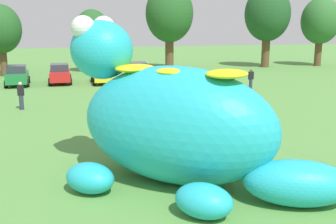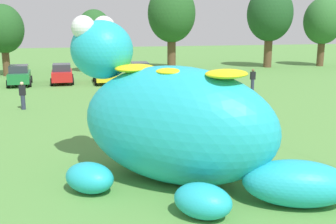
{
  "view_description": "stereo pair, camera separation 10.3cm",
  "coord_description": "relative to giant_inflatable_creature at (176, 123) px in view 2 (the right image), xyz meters",
  "views": [
    {
      "loc": [
        -4.43,
        -11.89,
        5.15
      ],
      "look_at": [
        -0.99,
        1.42,
        2.14
      ],
      "focal_mm": 43.21,
      "sensor_mm": 36.0,
      "label": 1
    },
    {
      "loc": [
        -4.33,
        -11.91,
        5.15
      ],
      "look_at": [
        -0.99,
        1.42,
        2.14
      ],
      "focal_mm": 43.21,
      "sensor_mm": 36.0,
      "label": 2
    }
  ],
  "objects": [
    {
      "name": "car_red",
      "position": [
        -3.82,
        24.19,
        -1.13
      ],
      "size": [
        1.94,
        4.1,
        1.72
      ],
      "color": "red",
      "rests_on": "ground"
    },
    {
      "name": "car_white",
      "position": [
        3.07,
        24.04,
        -1.13
      ],
      "size": [
        2.16,
        4.21,
        1.72
      ],
      "color": "white",
      "rests_on": "ground"
    },
    {
      "name": "spectator_mid_field",
      "position": [
        10.68,
        16.48,
        -1.13
      ],
      "size": [
        0.38,
        0.26,
        1.71
      ],
      "color": "#2D334C",
      "rests_on": "ground"
    },
    {
      "name": "spectator_by_cars",
      "position": [
        4.29,
        15.72,
        -1.13
      ],
      "size": [
        0.38,
        0.26,
        1.71
      ],
      "color": "#2D334C",
      "rests_on": "ground"
    },
    {
      "name": "tree_mid_right",
      "position": [
        27.09,
        31.76,
        3.43
      ],
      "size": [
        4.66,
        4.66,
        8.28
      ],
      "color": "brown",
      "rests_on": "ground"
    },
    {
      "name": "car_green",
      "position": [
        -7.32,
        23.87,
        -1.13
      ],
      "size": [
        2.08,
        4.17,
        1.72
      ],
      "color": "#1E7238",
      "rests_on": "ground"
    },
    {
      "name": "car_yellow",
      "position": [
        -0.17,
        23.34,
        -1.13
      ],
      "size": [
        1.97,
        4.12,
        1.72
      ],
      "color": "yellow",
      "rests_on": "ground"
    },
    {
      "name": "giant_inflatable_creature",
      "position": [
        0.0,
        0.0,
        0.0
      ],
      "size": [
        9.97,
        7.83,
        5.43
      ],
      "color": "#23B2C6",
      "rests_on": "ground"
    },
    {
      "name": "ground_plane",
      "position": [
        0.97,
        -0.42,
        -1.98
      ],
      "size": [
        160.0,
        160.0,
        0.0
      ],
      "primitive_type": "plane",
      "color": "#568E42"
    },
    {
      "name": "spectator_near_inflatable",
      "position": [
        -6.07,
        13.32,
        -1.13
      ],
      "size": [
        0.38,
        0.26,
        1.71
      ],
      "color": "#2D334C",
      "rests_on": "ground"
    },
    {
      "name": "tree_centre_left",
      "position": [
        -0.34,
        31.99,
        2.35
      ],
      "size": [
        3.74,
        3.74,
        6.63
      ],
      "color": "brown",
      "rests_on": "ground"
    },
    {
      "name": "tree_mid_left",
      "position": [
        -9.24,
        30.86,
        2.61
      ],
      "size": [
        3.96,
        3.96,
        7.02
      ],
      "color": "brown",
      "rests_on": "ground"
    },
    {
      "name": "tree_centre_right",
      "position": [
        20.09,
        32.07,
        4.21
      ],
      "size": [
        5.34,
        5.34,
        9.48
      ],
      "color": "brown",
      "rests_on": "ground"
    },
    {
      "name": "tree_centre",
      "position": [
        8.26,
        32.45,
        4.19
      ],
      "size": [
        5.32,
        5.32,
        9.45
      ],
      "color": "brown",
      "rests_on": "ground"
    }
  ]
}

